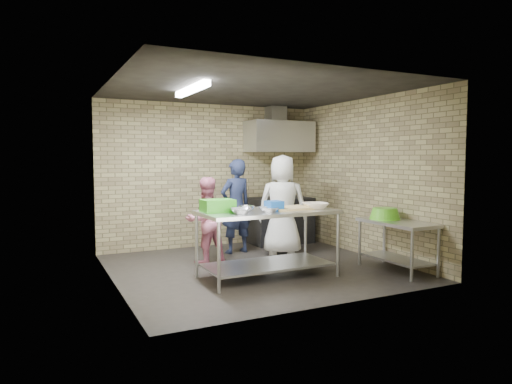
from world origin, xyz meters
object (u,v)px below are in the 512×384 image
blue_tub (274,206)px  woman_white (283,205)px  green_basin (385,214)px  green_crate (218,206)px  side_counter (397,246)px  bottle_green (294,142)px  woman_pink (206,220)px  stove (280,220)px  prep_table (267,244)px  man_navy (236,206)px

blue_tub → woman_white: bearing=56.2°
green_basin → green_crate: bearing=171.1°
side_counter → bottle_green: size_ratio=8.00×
woman_pink → side_counter: bearing=136.3°
green_crate → blue_tub: size_ratio=2.00×
blue_tub → bottle_green: (1.85, 2.55, 0.99)m
blue_tub → woman_pink: size_ratio=0.15×
bottle_green → stove: bearing=-151.9°
stove → woman_pink: woman_pink is taller
bottle_green → green_basin: bearing=-90.4°
bottle_green → woman_white: 1.94m
prep_table → man_navy: size_ratio=1.15×
stove → prep_table: bearing=-123.1°
blue_tub → green_basin: 1.84m
prep_table → bottle_green: (1.90, 2.45, 1.54)m
woman_white → green_basin: bearing=154.5°
woman_white → bottle_green: bearing=-95.5°
prep_table → woman_white: size_ratio=1.10×
man_navy → woman_white: 0.83m
stove → woman_white: 1.19m
man_navy → side_counter: bearing=116.2°
blue_tub → man_navy: (0.22, 1.82, -0.19)m
green_basin → man_navy: size_ratio=0.28×
side_counter → blue_tub: (-1.85, 0.44, 0.65)m
side_counter → stove: bearing=99.3°
man_navy → stove: bearing=-166.9°
blue_tub → woman_white: (0.88, 1.32, -0.15)m
blue_tub → man_navy: size_ratio=0.13×
blue_tub → woman_pink: 1.46m
green_crate → woman_white: woman_white is taller
side_counter → green_basin: green_basin is taller
blue_tub → stove: bearing=58.9°
bottle_green → woman_white: bearing=-128.0°
green_crate → woman_white: 1.98m
prep_table → woman_pink: bearing=111.4°
blue_tub → woman_pink: woman_pink is taller
woman_pink → woman_white: size_ratio=0.79×
side_counter → blue_tub: blue_tub is taller
blue_tub → man_navy: man_navy is taller
stove → woman_pink: (-1.92, -0.99, 0.24)m
prep_table → stove: size_ratio=1.59×
man_navy → woman_white: (0.66, -0.50, 0.04)m
green_crate → woman_pink: size_ratio=0.31×
woman_pink → woman_white: bearing=172.8°
woman_pink → woman_white: (1.41, 0.00, 0.18)m
woman_pink → prep_table: bearing=104.1°
prep_table → blue_tub: 0.56m
blue_tub → bottle_green: size_ratio=1.41×
man_navy → woman_white: woman_white is taller
stove → side_counter: bearing=-80.7°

